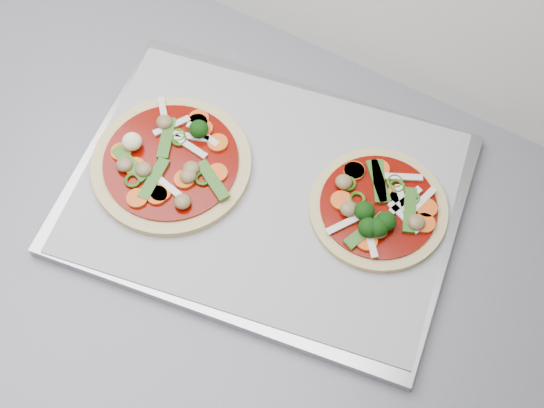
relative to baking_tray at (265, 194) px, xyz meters
The scene contains 4 objects.
baking_tray is the anchor object (origin of this frame).
parchment 0.01m from the baking_tray, ahead, with size 0.43×0.31×0.00m, color #95969A.
pizza_left 0.12m from the baking_tray, 166.61° to the right, with size 0.27×0.27×0.03m.
pizza_right 0.14m from the baking_tray, 17.64° to the left, with size 0.18×0.18×0.03m.
Camera 1 is at (-0.45, 0.98, 1.70)m, focal length 50.00 mm.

